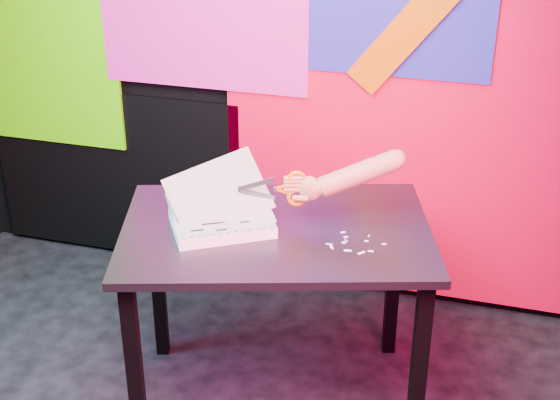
% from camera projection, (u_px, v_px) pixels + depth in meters
% --- Properties ---
extents(room, '(3.01, 3.01, 2.71)m').
position_uv_depth(room, '(83.00, 115.00, 1.99)').
color(room, '#23242A').
rests_on(room, ground).
extents(backdrop, '(2.88, 0.05, 2.08)m').
position_uv_depth(backdrop, '(272.00, 92.00, 3.41)').
color(backdrop, '#F0002C').
rests_on(backdrop, ground).
extents(work_table, '(1.24, 1.00, 0.75)m').
position_uv_depth(work_table, '(276.00, 254.00, 2.76)').
color(work_table, black).
rests_on(work_table, ground).
extents(printout_stack, '(0.42, 0.39, 0.26)m').
position_uv_depth(printout_stack, '(222.00, 221.00, 2.70)').
color(printout_stack, white).
rests_on(printout_stack, work_table).
extents(scissors, '(0.23, 0.08, 0.13)m').
position_uv_depth(scissors, '(292.00, 189.00, 2.69)').
color(scissors, silver).
rests_on(scissors, printout_stack).
extents(hand_forearm, '(0.39, 0.16, 0.19)m').
position_uv_depth(hand_forearm, '(351.00, 176.00, 2.67)').
color(hand_forearm, '#B8624B').
rests_on(hand_forearm, work_table).
extents(paper_clippings, '(0.20, 0.14, 0.00)m').
position_uv_depth(paper_clippings, '(351.00, 245.00, 2.60)').
color(paper_clippings, white).
rests_on(paper_clippings, work_table).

